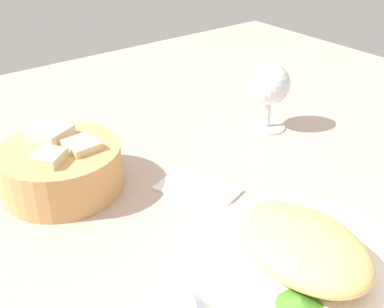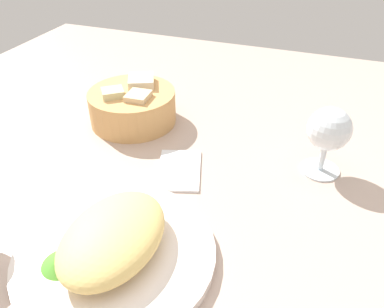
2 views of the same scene
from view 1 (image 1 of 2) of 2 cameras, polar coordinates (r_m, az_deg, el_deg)
ground_plane at (r=65.85cm, az=6.15°, el=-6.82°), size 140.00×140.00×2.00cm
plate at (r=56.05cm, az=12.67°, el=-12.96°), size 25.62×25.62×1.40cm
omelette at (r=54.05cm, az=13.03°, el=-10.56°), size 17.05×12.19×4.75cm
lettuce_garnish at (r=50.43cm, az=12.76°, el=-16.90°), size 4.85×4.85×1.18cm
bread_basket at (r=69.03cm, az=-15.37°, el=-1.42°), size 16.94×16.94×8.10cm
wine_glass_near at (r=83.02cm, az=9.27°, el=7.82°), size 6.95×6.95×11.62cm
folded_napkin at (r=67.57cm, az=0.66°, el=-4.11°), size 12.58×9.95×0.80cm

